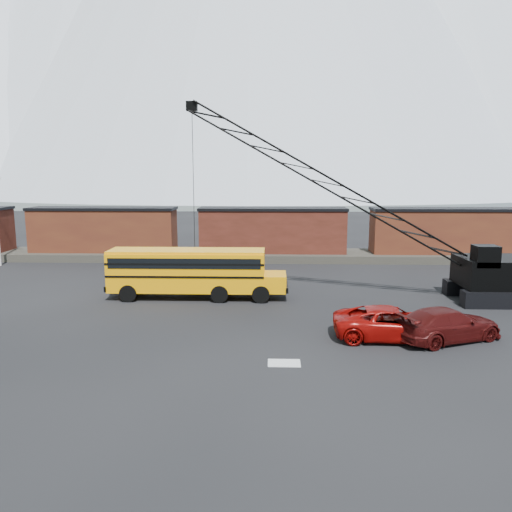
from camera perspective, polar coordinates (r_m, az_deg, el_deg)
The scene contains 11 objects.
ground at distance 25.73m, azimuth 1.90°, elevation -8.84°, with size 160.00×160.00×0.00m, color black.
mountain_ridge at distance 318.66m, azimuth 3.21°, elevation 24.91°, with size 800.00×340.00×240.00m.
gravel_berm at distance 47.06m, azimuth 1.89°, elevation 0.05°, with size 120.00×5.00×0.70m, color #444038.
boxcar_west_near at distance 49.37m, azimuth -17.03°, elevation 2.91°, with size 13.70×3.10×4.17m.
boxcar_mid at distance 46.72m, azimuth 1.91°, elevation 2.97°, with size 13.70×3.10×4.17m.
boxcar_east_near at distance 49.41m, azimuth 20.82°, elevation 2.71°, with size 13.70×3.10×4.17m.
snow_patch at distance 21.98m, azimuth 3.23°, elevation -12.11°, with size 1.40×0.90×0.02m, color silver.
school_bus at distance 32.61m, azimuth -7.25°, elevation -1.70°, with size 11.65×2.65×3.19m.
red_pickup at distance 25.58m, azimuth 15.30°, elevation -7.43°, with size 2.64×5.73×1.59m, color #960A07.
maroon_suv at distance 26.20m, azimuth 21.03°, elevation -7.31°, with size 2.26×5.55×1.61m, color #3D0B0A.
crawler_crane at distance 32.52m, azimuth 10.26°, elevation 7.09°, with size 22.76×4.20×12.78m.
Camera 1 is at (-0.05, -24.42, 8.12)m, focal length 35.00 mm.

